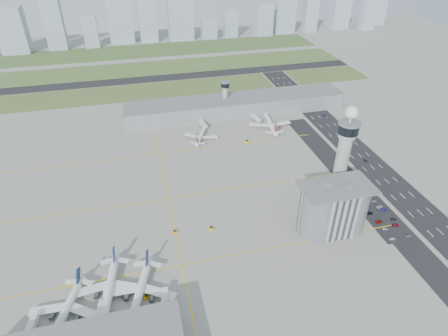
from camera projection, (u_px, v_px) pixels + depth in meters
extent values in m
plane|color=#9D9A92|center=(238.00, 218.00, 235.79)|extent=(1000.00, 1000.00, 0.00)
cube|color=#415427|center=(165.00, 90.00, 413.47)|extent=(480.00, 50.00, 0.08)
cube|color=#4E6E34|center=(158.00, 68.00, 474.06)|extent=(480.00, 60.00, 0.08)
cube|color=#3D5729|center=(152.00, 50.00, 538.68)|extent=(480.00, 70.00, 0.08)
cube|color=black|center=(161.00, 78.00, 443.35)|extent=(480.00, 22.00, 0.10)
cube|color=black|center=(397.00, 191.00, 259.10)|extent=(28.00, 500.00, 0.10)
cube|color=#9E9E99|center=(379.00, 193.00, 255.95)|extent=(0.60, 500.00, 1.20)
cube|color=#9E9E99|center=(415.00, 187.00, 261.63)|extent=(0.60, 500.00, 1.20)
cube|color=black|center=(373.00, 205.00, 245.95)|extent=(18.00, 260.00, 0.08)
cube|color=black|center=(381.00, 217.00, 235.85)|extent=(20.00, 44.00, 0.10)
cube|color=yellow|center=(182.00, 265.00, 203.44)|extent=(260.00, 0.60, 0.01)
cube|color=yellow|center=(168.00, 198.00, 251.91)|extent=(260.00, 0.60, 0.01)
cube|color=yellow|center=(159.00, 154.00, 300.38)|extent=(260.00, 0.60, 0.01)
cube|color=yellow|center=(168.00, 198.00, 251.91)|extent=(0.60, 260.00, 0.01)
cylinder|color=#ADAAA5|center=(341.00, 164.00, 243.58)|extent=(8.40, 8.40, 48.00)
cylinder|color=#ADAAA5|center=(347.00, 134.00, 231.41)|extent=(11.00, 11.00, 4.00)
cylinder|color=black|center=(348.00, 128.00, 229.19)|extent=(13.00, 13.00, 6.00)
cylinder|color=slate|center=(350.00, 123.00, 227.26)|extent=(14.00, 14.00, 1.00)
cylinder|color=#ADAAA5|center=(350.00, 119.00, 225.87)|extent=(1.60, 1.60, 5.00)
sphere|color=white|center=(352.00, 113.00, 223.38)|extent=(8.00, 8.00, 8.00)
cylinder|color=#ADAAA5|center=(225.00, 100.00, 355.30)|extent=(5.00, 5.00, 28.00)
cylinder|color=black|center=(225.00, 85.00, 347.00)|extent=(8.00, 8.00, 4.00)
cylinder|color=slate|center=(225.00, 82.00, 345.62)|extent=(8.60, 8.60, 0.80)
cube|color=#B2B2B7|center=(333.00, 208.00, 220.27)|extent=(18.00, 24.00, 30.00)
cylinder|color=#B2B2B7|center=(319.00, 210.00, 218.44)|extent=(24.00, 24.00, 30.00)
cylinder|color=#B2B2B7|center=(347.00, 206.00, 222.09)|extent=(24.00, 24.00, 30.00)
cube|color=slate|center=(337.00, 187.00, 211.75)|extent=(42.00, 24.00, 0.80)
cube|color=slate|center=(326.00, 183.00, 212.07)|extent=(6.00, 5.00, 3.00)
cube|color=slate|center=(348.00, 186.00, 210.43)|extent=(5.00, 4.00, 2.40)
cube|color=gray|center=(236.00, 106.00, 359.31)|extent=(210.00, 32.00, 15.00)
cube|color=slate|center=(236.00, 98.00, 354.94)|extent=(210.00, 32.00, 0.80)
imported|color=silver|center=(392.00, 239.00, 219.21)|extent=(3.84, 1.72, 1.28)
imported|color=gray|center=(385.00, 229.00, 226.19)|extent=(3.71, 1.78, 1.17)
imported|color=maroon|center=(379.00, 222.00, 231.66)|extent=(4.68, 2.49, 1.25)
imported|color=black|center=(370.00, 213.00, 238.39)|extent=(4.27, 1.90, 1.22)
imported|color=navy|center=(367.00, 208.00, 242.76)|extent=(3.82, 1.56, 1.30)
imported|color=silver|center=(358.00, 201.00, 248.75)|extent=(3.75, 1.36, 1.23)
imported|color=gray|center=(409.00, 236.00, 221.09)|extent=(4.12, 2.07, 1.12)
imported|color=maroon|center=(395.00, 225.00, 229.03)|extent=(4.51, 2.28, 1.25)
imported|color=#212228|center=(394.00, 219.00, 233.58)|extent=(3.61, 1.93, 1.17)
imported|color=navy|center=(385.00, 210.00, 241.01)|extent=(4.06, 1.70, 1.30)
imported|color=silver|center=(380.00, 207.00, 243.66)|extent=(4.80, 2.70, 1.27)
imported|color=#92959E|center=(374.00, 201.00, 248.44)|extent=(4.21, 2.13, 1.17)
imported|color=black|center=(366.00, 161.00, 290.33)|extent=(1.43, 3.78, 1.23)
imported|color=navy|center=(325.00, 115.00, 357.75)|extent=(1.91, 4.01, 1.11)
imported|color=gray|center=(288.00, 93.00, 403.61)|extent=(1.77, 3.80, 1.26)
cube|color=#9EADC1|center=(12.00, 30.00, 513.00)|extent=(35.81, 28.65, 60.36)
cube|color=#9EADC1|center=(54.00, 25.00, 525.84)|extent=(25.49, 20.39, 66.89)
cube|color=#9EADC1|center=(91.00, 31.00, 540.04)|extent=(20.04, 16.03, 45.20)
cube|color=#9EADC1|center=(120.00, 21.00, 559.72)|extent=(35.76, 28.61, 61.22)
cube|color=#9EADC1|center=(147.00, 12.00, 557.40)|extent=(26.33, 21.06, 83.39)
cube|color=#9EADC1|center=(180.00, 18.00, 573.98)|extent=(36.96, 29.57, 62.11)
cube|color=#9EADC1|center=(209.00, 29.00, 585.24)|extent=(23.01, 18.41, 27.75)
cube|color=#9EADC1|center=(231.00, 24.00, 588.96)|extent=(20.22, 16.18, 38.97)
cube|color=#9EADC1|center=(264.00, 20.00, 596.04)|extent=(26.14, 20.92, 46.89)
cube|color=#9EADC1|center=(285.00, 6.00, 604.17)|extent=(32.26, 25.81, 81.20)
cube|color=#9EADC1|center=(311.00, 10.00, 610.87)|extent=(21.59, 17.28, 68.75)
cube|color=#9EADC1|center=(340.00, 9.00, 631.53)|extent=(30.25, 24.20, 63.40)
cube|color=#9EADC1|center=(369.00, 7.00, 622.11)|extent=(23.04, 18.43, 71.56)
cube|color=#9EADC1|center=(377.00, 12.00, 660.04)|extent=(22.64, 18.11, 41.06)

